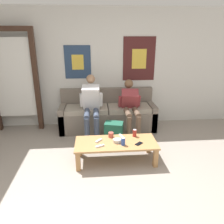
{
  "coord_description": "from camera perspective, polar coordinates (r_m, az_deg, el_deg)",
  "views": [
    {
      "loc": [
        -0.23,
        -2.16,
        1.99
      ],
      "look_at": [
        0.08,
        1.49,
        0.69
      ],
      "focal_mm": 35.0,
      "sensor_mm": 36.0,
      "label": 1
    }
  ],
  "objects": [
    {
      "name": "game_controller_near_left",
      "position": [
        3.44,
        -3.18,
        -8.86
      ],
      "size": [
        0.15,
        0.09,
        0.03
      ],
      "color": "white",
      "rests_on": "coffee_table"
    },
    {
      "name": "person_seated_teen",
      "position": [
        4.46,
        4.9,
        1.61
      ],
      "size": [
        0.47,
        0.99,
        1.1
      ],
      "color": "brown",
      "rests_on": "ground_plane"
    },
    {
      "name": "pillar_candle",
      "position": [
        3.72,
        -0.29,
        -5.97
      ],
      "size": [
        0.09,
        0.09,
        0.1
      ],
      "color": "#B24C42",
      "rests_on": "coffee_table"
    },
    {
      "name": "couch",
      "position": [
        4.83,
        -1.14,
        -0.85
      ],
      "size": [
        2.06,
        0.69,
        0.86
      ],
      "color": "#70665B",
      "rests_on": "ground_plane"
    },
    {
      "name": "drink_can_red",
      "position": [
        3.76,
        5.92,
        -5.48
      ],
      "size": [
        0.07,
        0.07,
        0.12
      ],
      "color": "maroon",
      "rests_on": "coffee_table"
    },
    {
      "name": "game_controller_near_right",
      "position": [
        3.75,
        2.43,
        -6.3
      ],
      "size": [
        0.07,
        0.15,
        0.03
      ],
      "color": "white",
      "rests_on": "coffee_table"
    },
    {
      "name": "game_controller_far_center",
      "position": [
        3.6,
        -3.5,
        -7.47
      ],
      "size": [
        0.12,
        0.13,
        0.03
      ],
      "color": "white",
      "rests_on": "coffee_table"
    },
    {
      "name": "coffee_table",
      "position": [
        3.6,
        1.04,
        -8.58
      ],
      "size": [
        1.32,
        0.57,
        0.34
      ],
      "color": "#B27F4C",
      "rests_on": "ground_plane"
    },
    {
      "name": "cell_phone",
      "position": [
        3.54,
        7.04,
        -8.21
      ],
      "size": [
        0.15,
        0.14,
        0.01
      ],
      "color": "black",
      "rests_on": "coffee_table"
    },
    {
      "name": "ceramic_bowl",
      "position": [
        3.56,
        1.34,
        -7.41
      ],
      "size": [
        0.14,
        0.14,
        0.06
      ],
      "color": "#B7B2A8",
      "rests_on": "coffee_table"
    },
    {
      "name": "drink_can_blue",
      "position": [
        3.46,
        2.92,
        -7.69
      ],
      "size": [
        0.07,
        0.07,
        0.12
      ],
      "color": "#28479E",
      "rests_on": "coffee_table"
    },
    {
      "name": "ground_plane",
      "position": [
        2.94,
        0.98,
        -22.91
      ],
      "size": [
        18.0,
        18.0,
        0.0
      ],
      "primitive_type": "plane",
      "color": "gray"
    },
    {
      "name": "backpack",
      "position": [
        4.2,
        0.48,
        -5.65
      ],
      "size": [
        0.39,
        0.34,
        0.42
      ],
      "color": "#1E5642",
      "rests_on": "ground_plane"
    },
    {
      "name": "person_seated_adult",
      "position": [
        4.36,
        -5.42,
        1.91
      ],
      "size": [
        0.47,
        0.93,
        1.23
      ],
      "color": "#384256",
      "rests_on": "ground_plane"
    },
    {
      "name": "wall_back",
      "position": [
        4.92,
        -2.18,
        11.21
      ],
      "size": [
        10.0,
        0.07,
        2.55
      ],
      "color": "silver",
      "rests_on": "ground_plane"
    },
    {
      "name": "door_frame",
      "position": [
        4.99,
        -24.37,
        8.73
      ],
      "size": [
        1.0,
        0.1,
        2.15
      ],
      "color": "#382319",
      "rests_on": "ground_plane"
    }
  ]
}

